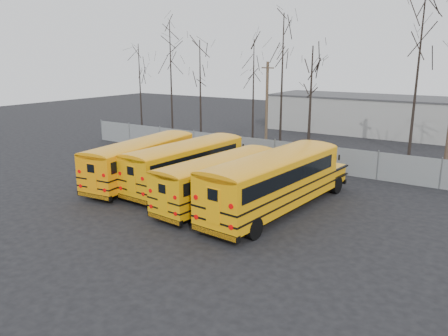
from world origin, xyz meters
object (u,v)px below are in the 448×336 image
Objects in this scene: bus_b at (188,161)px; utility_pole_left at (267,107)px; bus_c at (221,176)px; bus_a at (143,157)px; bus_d at (276,178)px.

utility_pole_left is at bearing 97.69° from bus_b.
bus_c is at bearing -20.49° from bus_b.
bus_a is 3.25m from bus_b.
bus_b reaches higher than bus_a.
bus_a is 6.83m from bus_c.
bus_a is 1.00× the size of bus_b.
utility_pole_left reaches higher than bus_b.
bus_c is 3.34m from bus_d.
bus_a is 0.91× the size of bus_d.
bus_a is at bearing -176.59° from bus_d.
bus_d is at bearing 13.83° from bus_c.
bus_c is 0.86× the size of bus_d.
bus_d is (6.94, -1.15, 0.18)m from bus_b.
bus_d reaches higher than bus_c.
bus_d is (10.07, -0.29, 0.18)m from bus_a.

